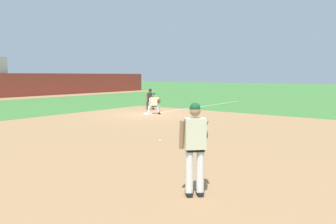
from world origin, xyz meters
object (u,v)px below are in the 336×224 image
at_px(first_base_bag, 148,114).
at_px(umpire, 150,98).
at_px(baseball, 160,141).
at_px(first_baseman, 154,102).
at_px(pitcher, 195,143).

xyz_separation_m(first_base_bag, umpire, (2.28, 1.72, 0.75)).
bearing_deg(baseball, umpire, 41.74).
distance_m(baseball, first_baseman, 8.49).
bearing_deg(first_baseman, baseball, -139.39).
distance_m(pitcher, first_baseman, 13.77).
height_order(first_base_bag, umpire, umpire).
relative_size(first_base_bag, umpire, 0.26).
height_order(first_base_bag, first_baseman, first_baseman).
relative_size(first_base_bag, pitcher, 0.20).
bearing_deg(first_base_bag, pitcher, -135.69).
distance_m(first_base_bag, baseball, 8.32).
relative_size(first_baseman, umpire, 0.92).
bearing_deg(first_base_bag, umpire, 37.04).
relative_size(pitcher, first_baseman, 1.39).
bearing_deg(baseball, first_baseman, 40.61).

